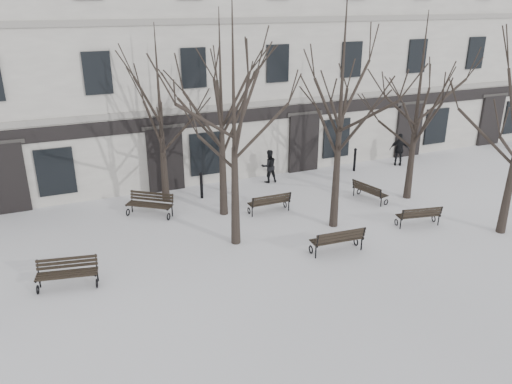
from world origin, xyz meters
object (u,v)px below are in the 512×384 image
tree_1 (234,96)px  bench_4 (270,202)px  bench_0 (67,272)px  bench_5 (369,191)px  tree_2 (342,84)px  bench_2 (419,215)px  bench_3 (150,204)px  bench_1 (338,239)px

tree_1 → bench_4: 5.64m
bench_0 → bench_5: bench_0 is taller
tree_2 → bench_5: tree_2 is taller
tree_2 → bench_2: (2.97, -1.32, -4.97)m
tree_1 → bench_2: tree_1 is taller
bench_3 → bench_1: bearing=-10.2°
bench_4 → bench_5: bench_4 is taller
tree_2 → bench_1: (-1.04, -1.95, -4.92)m
bench_3 → bench_4: 4.82m
bench_1 → bench_4: bearing=-76.4°
tree_1 → bench_5: size_ratio=4.92×
tree_1 → bench_3: size_ratio=4.53×
bench_1 → bench_2: size_ratio=1.08×
tree_2 → bench_0: 10.91m
tree_2 → bench_4: 5.66m
bench_0 → bench_4: 8.39m
bench_3 → bench_5: (9.02, -2.14, -0.06)m
tree_1 → bench_2: size_ratio=4.82×
bench_3 → bench_5: size_ratio=1.09×
bench_1 → bench_5: (3.77, 3.54, -0.06)m
bench_1 → bench_5: bearing=-133.4°
tree_1 → bench_5: tree_1 is taller
bench_3 → bench_4: bench_3 is taller
tree_2 → bench_1: size_ratio=4.59×
tree_2 → bench_2: bearing=-23.9°
bench_2 → bench_3: size_ratio=0.94×
bench_2 → bench_4: bearing=-24.6°
tree_1 → bench_4: bearing=41.4°
bench_3 → bench_4: size_ratio=1.08×
tree_2 → bench_0: bearing=-176.5°
bench_0 → bench_1: bench_1 is taller
bench_3 → bench_4: (4.53, -1.65, -0.04)m
bench_2 → bench_4: (-4.73, 3.41, 0.01)m
bench_1 → bench_5: bench_1 is taller
tree_2 → bench_3: 8.81m
bench_0 → bench_1: (8.67, -1.35, 0.02)m
bench_2 → bench_4: bench_4 is taller
bench_4 → bench_5: (4.49, -0.50, -0.02)m
tree_2 → bench_5: bearing=30.1°
bench_4 → bench_5: bearing=173.9°
tree_1 → tree_2: tree_2 is taller
bench_4 → bench_5: size_ratio=1.01×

